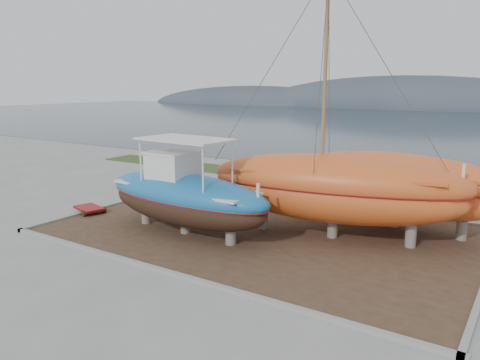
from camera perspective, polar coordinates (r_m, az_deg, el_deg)
The scene contains 10 objects.
ground at distance 18.20m, azimuth -3.57°, elevation -9.45°, with size 140.00×140.00×0.00m, color gray.
dirt_patch at distance 21.34m, azimuth 2.89°, elevation -6.15°, with size 18.00×12.00×0.06m, color #422D1E.
curb_frame at distance 21.32m, azimuth 2.89°, elevation -6.03°, with size 18.60×12.60×0.15m, color gray, non-canonical shape.
grass_strip at distance 31.49m, azimuth 13.52°, elevation -0.61°, with size 44.00×3.00×0.08m, color #284219.
sea at distance 84.45m, azimuth 26.28°, elevation 5.99°, with size 260.00×100.00×0.04m, color #1A2A34, non-canonical shape.
blue_caique at distance 20.47m, azimuth -6.77°, elevation -0.78°, with size 8.77×2.74×4.22m, color #1A69A7, non-canonical shape.
white_dinghy at distance 25.39m, azimuth -8.06°, elevation -1.66°, with size 4.61×1.73×1.39m, color white, non-canonical shape.
orange_sailboat at distance 19.70m, azimuth 11.79°, elevation 8.35°, with size 11.00×3.24×10.87m, color #D45620, non-canonical shape.
orange_bare_hull at distance 22.49m, azimuth 18.43°, elevation -1.32°, with size 10.21×3.06×3.35m, color #D45620, non-canonical shape.
red_trailer at distance 25.30m, azimuth -17.89°, elevation -3.52°, with size 2.44×1.22×0.35m, color maroon, non-canonical shape.
Camera 1 is at (10.21, -13.57, 6.54)m, focal length 35.00 mm.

